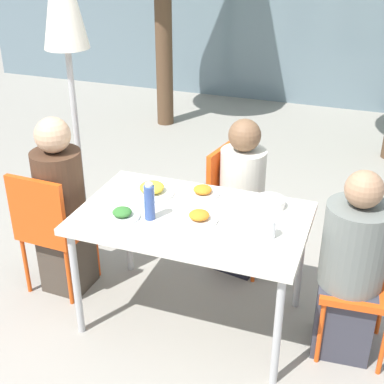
{
  "coord_description": "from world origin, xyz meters",
  "views": [
    {
      "loc": [
        0.91,
        -2.52,
        2.28
      ],
      "look_at": [
        0.0,
        0.0,
        0.9
      ],
      "focal_mm": 50.0,
      "sensor_mm": 36.0,
      "label": 1
    }
  ],
  "objects_px": {
    "closed_umbrella": "(64,17)",
    "salad_bowl": "(270,203)",
    "bottle": "(149,202)",
    "drinking_cup": "(268,228)",
    "person_far": "(242,200)",
    "chair_left": "(50,224)",
    "person_right": "(351,271)",
    "person_left": "(62,211)",
    "chair_far": "(234,197)",
    "chair_right": "(360,267)"
  },
  "relations": [
    {
      "from": "drinking_cup",
      "to": "salad_bowl",
      "type": "distance_m",
      "value": 0.34
    },
    {
      "from": "bottle",
      "to": "salad_bowl",
      "type": "height_order",
      "value": "bottle"
    },
    {
      "from": "person_far",
      "to": "drinking_cup",
      "type": "relative_size",
      "value": 10.68
    },
    {
      "from": "chair_left",
      "to": "person_right",
      "type": "distance_m",
      "value": 1.88
    },
    {
      "from": "chair_left",
      "to": "person_left",
      "type": "height_order",
      "value": "person_left"
    },
    {
      "from": "person_left",
      "to": "bottle",
      "type": "xyz_separation_m",
      "value": [
        0.7,
        -0.16,
        0.27
      ]
    },
    {
      "from": "person_right",
      "to": "drinking_cup",
      "type": "xyz_separation_m",
      "value": [
        -0.45,
        -0.15,
        0.27
      ]
    },
    {
      "from": "chair_right",
      "to": "chair_far",
      "type": "height_order",
      "value": "same"
    },
    {
      "from": "person_left",
      "to": "chair_far",
      "type": "bearing_deg",
      "value": 37.67
    },
    {
      "from": "person_right",
      "to": "closed_umbrella",
      "type": "xyz_separation_m",
      "value": [
        -2.05,
        0.58,
        1.16
      ]
    },
    {
      "from": "chair_right",
      "to": "drinking_cup",
      "type": "bearing_deg",
      "value": 21.28
    },
    {
      "from": "chair_far",
      "to": "person_far",
      "type": "xyz_separation_m",
      "value": [
        0.07,
        -0.06,
        0.02
      ]
    },
    {
      "from": "chair_far",
      "to": "salad_bowl",
      "type": "height_order",
      "value": "chair_far"
    },
    {
      "from": "person_far",
      "to": "drinking_cup",
      "type": "height_order",
      "value": "person_far"
    },
    {
      "from": "person_left",
      "to": "person_far",
      "type": "relative_size",
      "value": 1.08
    },
    {
      "from": "chair_right",
      "to": "bottle",
      "type": "bearing_deg",
      "value": 8.71
    },
    {
      "from": "salad_bowl",
      "to": "chair_far",
      "type": "bearing_deg",
      "value": 126.08
    },
    {
      "from": "chair_left",
      "to": "person_right",
      "type": "height_order",
      "value": "person_right"
    },
    {
      "from": "chair_left",
      "to": "salad_bowl",
      "type": "xyz_separation_m",
      "value": [
        1.36,
        0.29,
        0.26
      ]
    },
    {
      "from": "person_right",
      "to": "bottle",
      "type": "xyz_separation_m",
      "value": [
        -1.12,
        -0.19,
        0.33
      ]
    },
    {
      "from": "drinking_cup",
      "to": "person_right",
      "type": "bearing_deg",
      "value": 18.79
    },
    {
      "from": "person_right",
      "to": "closed_umbrella",
      "type": "bearing_deg",
      "value": -20.22
    },
    {
      "from": "closed_umbrella",
      "to": "chair_right",
      "type": "bearing_deg",
      "value": -13.43
    },
    {
      "from": "closed_umbrella",
      "to": "bottle",
      "type": "xyz_separation_m",
      "value": [
        0.93,
        -0.77,
        -0.83
      ]
    },
    {
      "from": "chair_right",
      "to": "drinking_cup",
      "type": "distance_m",
      "value": 0.62
    },
    {
      "from": "chair_far",
      "to": "drinking_cup",
      "type": "bearing_deg",
      "value": 37.56
    },
    {
      "from": "chair_left",
      "to": "chair_far",
      "type": "distance_m",
      "value": 1.27
    },
    {
      "from": "closed_umbrella",
      "to": "person_far",
      "type": "bearing_deg",
      "value": 0.25
    },
    {
      "from": "chair_right",
      "to": "person_left",
      "type": "bearing_deg",
      "value": -0.84
    },
    {
      "from": "person_right",
      "to": "bottle",
      "type": "relative_size",
      "value": 5.12
    },
    {
      "from": "person_left",
      "to": "closed_umbrella",
      "type": "bearing_deg",
      "value": 112.81
    },
    {
      "from": "chair_left",
      "to": "chair_far",
      "type": "height_order",
      "value": "same"
    },
    {
      "from": "chair_left",
      "to": "person_left",
      "type": "bearing_deg",
      "value": 57.95
    },
    {
      "from": "bottle",
      "to": "drinking_cup",
      "type": "xyz_separation_m",
      "value": [
        0.67,
        0.03,
        -0.05
      ]
    },
    {
      "from": "person_right",
      "to": "closed_umbrella",
      "type": "height_order",
      "value": "closed_umbrella"
    },
    {
      "from": "person_far",
      "to": "chair_right",
      "type": "bearing_deg",
      "value": 69.41
    },
    {
      "from": "person_left",
      "to": "chair_left",
      "type": "bearing_deg",
      "value": -122.05
    },
    {
      "from": "chair_left",
      "to": "closed_umbrella",
      "type": "bearing_deg",
      "value": 106.61
    },
    {
      "from": "person_right",
      "to": "salad_bowl",
      "type": "bearing_deg",
      "value": -24.12
    },
    {
      "from": "chair_far",
      "to": "salad_bowl",
      "type": "bearing_deg",
      "value": 46.85
    },
    {
      "from": "chair_right",
      "to": "chair_far",
      "type": "bearing_deg",
      "value": -36.7
    },
    {
      "from": "closed_umbrella",
      "to": "salad_bowl",
      "type": "height_order",
      "value": "closed_umbrella"
    },
    {
      "from": "person_far",
      "to": "chair_far",
      "type": "bearing_deg",
      "value": -122.05
    },
    {
      "from": "chair_right",
      "to": "person_right",
      "type": "xyz_separation_m",
      "value": [
        -0.04,
        -0.08,
        0.01
      ]
    },
    {
      "from": "bottle",
      "to": "salad_bowl",
      "type": "distance_m",
      "value": 0.72
    },
    {
      "from": "chair_right",
      "to": "closed_umbrella",
      "type": "distance_m",
      "value": 2.45
    },
    {
      "from": "chair_right",
      "to": "chair_far",
      "type": "xyz_separation_m",
      "value": [
        -0.9,
        0.57,
        0.0
      ]
    },
    {
      "from": "chair_right",
      "to": "salad_bowl",
      "type": "bearing_deg",
      "value": -14.65
    },
    {
      "from": "chair_right",
      "to": "person_far",
      "type": "height_order",
      "value": "person_far"
    },
    {
      "from": "person_right",
      "to": "person_far",
      "type": "bearing_deg",
      "value": -41.18
    }
  ]
}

